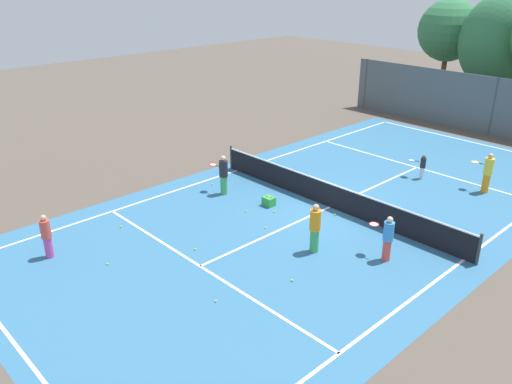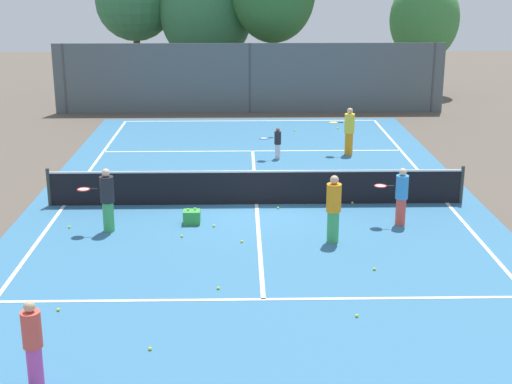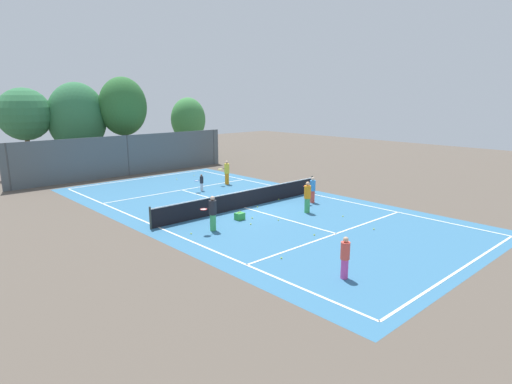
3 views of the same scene
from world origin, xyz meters
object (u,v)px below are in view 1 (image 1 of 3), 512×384
(tennis_ball_0, at_px, (335,215))
(tennis_ball_2, at_px, (195,249))
(tennis_ball_11, at_px, (246,211))
(tennis_ball_3, at_px, (274,212))
(tennis_ball_12, at_px, (216,301))
(tennis_ball_5, at_px, (121,227))
(tennis_ball_10, at_px, (212,184))
(player_5, at_px, (315,228))
(ball_crate, at_px, (269,201))
(tennis_ball_6, at_px, (334,193))
(tennis_ball_9, at_px, (391,230))
(player_1, at_px, (223,174))
(tennis_ball_7, at_px, (487,159))
(tennis_ball_4, at_px, (107,264))
(tennis_ball_13, at_px, (266,228))
(player_2, at_px, (387,238))
(player_3, at_px, (422,166))
(tennis_ball_1, at_px, (292,280))
(player_0, at_px, (487,172))
(player_4, at_px, (47,236))

(tennis_ball_0, relative_size, tennis_ball_2, 1.00)
(tennis_ball_11, bearing_deg, tennis_ball_3, 44.11)
(tennis_ball_3, distance_m, tennis_ball_12, 6.08)
(tennis_ball_5, height_order, tennis_ball_10, same)
(player_5, relative_size, ball_crate, 3.84)
(tennis_ball_6, height_order, tennis_ball_12, same)
(tennis_ball_9, height_order, tennis_ball_11, same)
(player_1, xyz_separation_m, tennis_ball_5, (-0.22, -4.67, -0.83))
(tennis_ball_5, distance_m, tennis_ball_7, 17.71)
(player_1, relative_size, tennis_ball_9, 25.26)
(tennis_ball_4, relative_size, tennis_ball_9, 1.00)
(tennis_ball_9, relative_size, tennis_ball_13, 1.00)
(player_2, height_order, tennis_ball_3, player_2)
(tennis_ball_3, xyz_separation_m, tennis_ball_6, (0.45, 3.06, 0.00))
(player_3, bearing_deg, tennis_ball_11, -109.17)
(tennis_ball_13, bearing_deg, tennis_ball_4, -107.15)
(player_1, relative_size, tennis_ball_1, 25.26)
(player_1, distance_m, tennis_ball_0, 4.86)
(player_3, distance_m, tennis_ball_5, 13.11)
(tennis_ball_6, bearing_deg, player_3, 69.72)
(tennis_ball_0, bearing_deg, tennis_ball_13, -111.16)
(player_5, bearing_deg, tennis_ball_11, 174.06)
(player_5, bearing_deg, tennis_ball_0, 115.01)
(player_3, height_order, tennis_ball_12, player_3)
(player_0, distance_m, tennis_ball_7, 4.42)
(player_4, distance_m, tennis_ball_2, 4.73)
(ball_crate, bearing_deg, tennis_ball_3, -26.09)
(ball_crate, xyz_separation_m, tennis_ball_1, (4.30, -3.28, -0.15))
(tennis_ball_7, distance_m, tennis_ball_9, 9.92)
(tennis_ball_3, bearing_deg, ball_crate, 153.91)
(tennis_ball_6, xyz_separation_m, tennis_ball_9, (3.47, -1.15, 0.00))
(tennis_ball_10, xyz_separation_m, tennis_ball_12, (6.73, -5.30, 0.00))
(player_4, relative_size, player_5, 0.88)
(player_4, relative_size, tennis_ball_10, 22.79)
(player_0, bearing_deg, tennis_ball_11, -122.32)
(tennis_ball_6, height_order, tennis_ball_9, same)
(tennis_ball_6, distance_m, tennis_ball_11, 4.02)
(player_5, xyz_separation_m, tennis_ball_11, (-3.76, 0.39, -0.84))
(player_4, height_order, player_5, player_5)
(tennis_ball_11, bearing_deg, tennis_ball_0, 41.39)
(player_3, bearing_deg, tennis_ball_13, -98.56)
(player_0, bearing_deg, player_5, -100.41)
(player_3, relative_size, player_5, 0.65)
(tennis_ball_2, bearing_deg, player_4, -127.78)
(tennis_ball_2, bearing_deg, tennis_ball_6, 88.06)
(tennis_ball_1, bearing_deg, tennis_ball_6, 118.25)
(player_0, bearing_deg, tennis_ball_13, -113.49)
(tennis_ball_13, bearing_deg, player_0, 66.51)
(tennis_ball_11, bearing_deg, tennis_ball_6, 72.06)
(player_3, distance_m, tennis_ball_4, 14.08)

